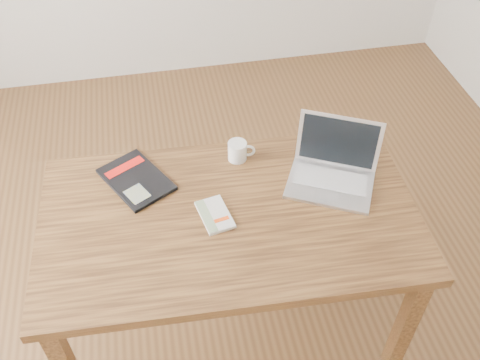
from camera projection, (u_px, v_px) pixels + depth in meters
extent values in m
plane|color=#52351C|center=(207.00, 311.00, 2.45)|extent=(4.00, 4.00, 0.00)
cube|color=#4E3017|center=(229.00, 218.00, 1.89)|extent=(1.36, 0.82, 0.04)
cube|color=#4E3017|center=(403.00, 330.00, 1.99)|extent=(0.06, 0.06, 0.71)
cube|color=#4E3017|center=(82.00, 234.00, 2.32)|extent=(0.06, 0.06, 0.71)
cube|color=#4E3017|center=(352.00, 204.00, 2.45)|extent=(0.06, 0.06, 0.71)
cube|color=silver|center=(215.00, 215.00, 1.87)|extent=(0.13, 0.18, 0.01)
cube|color=silver|center=(215.00, 215.00, 1.87)|extent=(0.13, 0.17, 0.01)
cube|color=gray|center=(206.00, 216.00, 1.85)|extent=(0.06, 0.16, 0.00)
cube|color=#DD460F|center=(222.00, 219.00, 1.84)|extent=(0.06, 0.03, 0.00)
cube|color=black|center=(136.00, 179.00, 1.99)|extent=(0.29, 0.33, 0.01)
cube|color=#B9130D|center=(125.00, 167.00, 2.02)|extent=(0.15, 0.11, 0.00)
cube|color=gray|center=(137.00, 194.00, 1.93)|extent=(0.10, 0.11, 0.00)
cube|color=silver|center=(330.00, 185.00, 1.97)|extent=(0.37, 0.33, 0.01)
cube|color=silver|center=(331.00, 179.00, 1.98)|extent=(0.29, 0.22, 0.00)
cube|color=#BCBCC1|center=(327.00, 196.00, 1.92)|extent=(0.10, 0.08, 0.00)
cube|color=silver|center=(339.00, 141.00, 1.98)|extent=(0.30, 0.18, 0.20)
cube|color=black|center=(339.00, 142.00, 1.97)|extent=(0.26, 0.16, 0.18)
cylinder|color=white|center=(237.00, 151.00, 2.05)|extent=(0.07, 0.07, 0.08)
cylinder|color=black|center=(237.00, 144.00, 2.03)|extent=(0.06, 0.06, 0.01)
torus|color=white|center=(248.00, 151.00, 2.05)|extent=(0.05, 0.02, 0.05)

